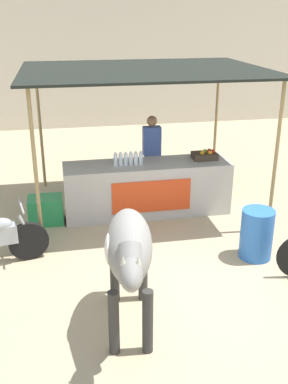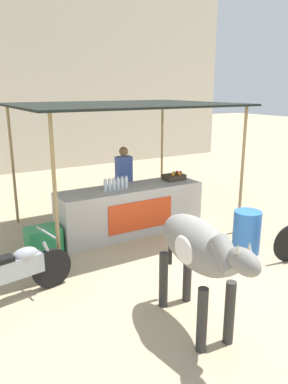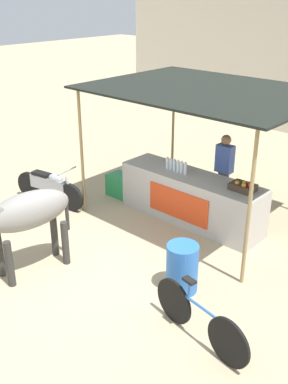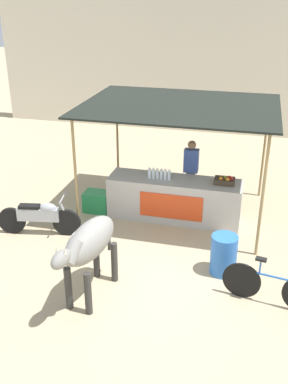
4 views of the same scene
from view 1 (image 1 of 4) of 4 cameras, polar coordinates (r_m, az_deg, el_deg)
ground_plane at (r=6.54m, az=4.19°, el=-10.41°), size 60.00×60.00×0.00m
building_wall_far at (r=14.72m, az=-5.38°, el=21.51°), size 16.00×0.50×6.80m
stall_counter at (r=8.23m, az=0.39°, el=0.49°), size 3.00×0.82×0.96m
stall_awning at (r=8.03m, az=-0.00°, el=14.70°), size 4.20×3.20×2.58m
water_bottle_row at (r=7.93m, az=-2.02°, el=4.20°), size 0.52×0.07×0.25m
fruit_crate at (r=8.36m, az=7.76°, el=4.65°), size 0.44×0.32×0.18m
vendor_behind_counter at (r=8.85m, az=0.98°, el=4.58°), size 0.34×0.22×1.65m
cooler_box at (r=8.11m, az=-12.35°, el=-2.24°), size 0.60×0.44×0.48m
water_barrel at (r=6.98m, az=14.11°, el=-5.19°), size 0.49×0.49×0.77m
cow at (r=5.02m, az=-1.96°, el=-7.40°), size 0.70×1.85×1.44m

